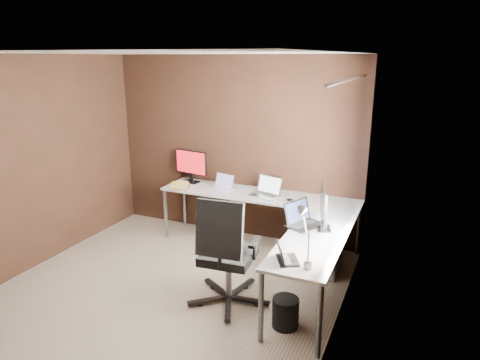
{
  "coord_description": "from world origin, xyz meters",
  "views": [
    {
      "loc": [
        2.38,
        -3.51,
        2.47
      ],
      "look_at": [
        0.45,
        0.95,
        1.06
      ],
      "focal_mm": 32.0,
      "sensor_mm": 36.0,
      "label": 1
    }
  ],
  "objects_px": {
    "laptop_white": "(222,186)",
    "book_stack": "(180,186)",
    "wastebasket": "(285,312)",
    "laptop_silver": "(267,192)",
    "laptop_black_small": "(285,257)",
    "desk_lamp": "(304,229)",
    "laptop_black_big": "(302,220)",
    "drawer_pedestal": "(322,246)",
    "monitor_right": "(324,205)",
    "monitor_left": "(191,164)",
    "office_chair": "(227,273)"
  },
  "relations": [
    {
      "from": "laptop_silver",
      "to": "desk_lamp",
      "type": "xyz_separation_m",
      "value": [
        0.94,
        -1.67,
        0.27
      ]
    },
    {
      "from": "laptop_white",
      "to": "book_stack",
      "type": "bearing_deg",
      "value": -146.18
    },
    {
      "from": "drawer_pedestal",
      "to": "laptop_silver",
      "type": "distance_m",
      "value": 1.01
    },
    {
      "from": "monitor_right",
      "to": "laptop_silver",
      "type": "relative_size",
      "value": 1.25
    },
    {
      "from": "laptop_black_big",
      "to": "book_stack",
      "type": "height_order",
      "value": "laptop_black_big"
    },
    {
      "from": "laptop_white",
      "to": "book_stack",
      "type": "xyz_separation_m",
      "value": [
        -0.55,
        -0.2,
        -0.01
      ]
    },
    {
      "from": "monitor_left",
      "to": "laptop_silver",
      "type": "distance_m",
      "value": 1.23
    },
    {
      "from": "laptop_black_small",
      "to": "wastebasket",
      "type": "relative_size",
      "value": 1.05
    },
    {
      "from": "drawer_pedestal",
      "to": "monitor_right",
      "type": "xyz_separation_m",
      "value": [
        0.09,
        -0.5,
        0.69
      ]
    },
    {
      "from": "laptop_silver",
      "to": "wastebasket",
      "type": "xyz_separation_m",
      "value": [
        0.77,
        -1.58,
        -0.64
      ]
    },
    {
      "from": "office_chair",
      "to": "wastebasket",
      "type": "xyz_separation_m",
      "value": [
        0.67,
        -0.15,
        -0.2
      ]
    },
    {
      "from": "drawer_pedestal",
      "to": "laptop_black_small",
      "type": "xyz_separation_m",
      "value": [
        -0.05,
        -1.35,
        0.47
      ]
    },
    {
      "from": "wastebasket",
      "to": "monitor_right",
      "type": "bearing_deg",
      "value": 78.95
    },
    {
      "from": "monitor_left",
      "to": "monitor_right",
      "type": "height_order",
      "value": "monitor_right"
    },
    {
      "from": "monitor_left",
      "to": "laptop_black_small",
      "type": "height_order",
      "value": "monitor_left"
    },
    {
      "from": "wastebasket",
      "to": "laptop_silver",
      "type": "bearing_deg",
      "value": 116.05
    },
    {
      "from": "monitor_right",
      "to": "laptop_black_small",
      "type": "distance_m",
      "value": 0.89
    },
    {
      "from": "laptop_white",
      "to": "laptop_black_big",
      "type": "distance_m",
      "value": 1.57
    },
    {
      "from": "laptop_black_small",
      "to": "laptop_black_big",
      "type": "bearing_deg",
      "value": -22.16
    },
    {
      "from": "drawer_pedestal",
      "to": "laptop_black_big",
      "type": "bearing_deg",
      "value": -106.99
    },
    {
      "from": "laptop_black_small",
      "to": "laptop_white",
      "type": "bearing_deg",
      "value": 11.71
    },
    {
      "from": "office_chair",
      "to": "wastebasket",
      "type": "height_order",
      "value": "office_chair"
    },
    {
      "from": "monitor_left",
      "to": "office_chair",
      "type": "relative_size",
      "value": 0.45
    },
    {
      "from": "laptop_black_small",
      "to": "wastebasket",
      "type": "height_order",
      "value": "laptop_black_small"
    },
    {
      "from": "book_stack",
      "to": "office_chair",
      "type": "xyz_separation_m",
      "value": [
        1.3,
        -1.26,
        -0.42
      ]
    },
    {
      "from": "desk_lamp",
      "to": "wastebasket",
      "type": "bearing_deg",
      "value": 155.43
    },
    {
      "from": "laptop_black_big",
      "to": "book_stack",
      "type": "xyz_separation_m",
      "value": [
        -1.88,
        0.62,
        -0.02
      ]
    },
    {
      "from": "laptop_white",
      "to": "laptop_black_small",
      "type": "bearing_deg",
      "value": -36.47
    },
    {
      "from": "laptop_silver",
      "to": "drawer_pedestal",
      "type": "bearing_deg",
      "value": -4.72
    },
    {
      "from": "laptop_white",
      "to": "wastebasket",
      "type": "distance_m",
      "value": 2.24
    },
    {
      "from": "laptop_white",
      "to": "laptop_silver",
      "type": "relative_size",
      "value": 0.76
    },
    {
      "from": "desk_lamp",
      "to": "monitor_left",
      "type": "bearing_deg",
      "value": 144.25
    },
    {
      "from": "monitor_left",
      "to": "laptop_black_small",
      "type": "bearing_deg",
      "value": -33.6
    },
    {
      "from": "monitor_left",
      "to": "laptop_white",
      "type": "xyz_separation_m",
      "value": [
        0.56,
        -0.14,
        -0.22
      ]
    },
    {
      "from": "drawer_pedestal",
      "to": "desk_lamp",
      "type": "distance_m",
      "value": 1.55
    },
    {
      "from": "book_stack",
      "to": "office_chair",
      "type": "height_order",
      "value": "office_chair"
    },
    {
      "from": "laptop_white",
      "to": "office_chair",
      "type": "height_order",
      "value": "office_chair"
    },
    {
      "from": "laptop_silver",
      "to": "monitor_left",
      "type": "bearing_deg",
      "value": -170.66
    },
    {
      "from": "laptop_black_big",
      "to": "laptop_silver",
      "type": "bearing_deg",
      "value": 64.2
    },
    {
      "from": "desk_lamp",
      "to": "book_stack",
      "type": "bearing_deg",
      "value": 149.79
    },
    {
      "from": "monitor_right",
      "to": "laptop_black_big",
      "type": "bearing_deg",
      "value": 65.39
    },
    {
      "from": "laptop_black_small",
      "to": "book_stack",
      "type": "distance_m",
      "value": 2.49
    },
    {
      "from": "laptop_black_big",
      "to": "office_chair",
      "type": "bearing_deg",
      "value": 160.83
    },
    {
      "from": "drawer_pedestal",
      "to": "laptop_white",
      "type": "distance_m",
      "value": 1.59
    },
    {
      "from": "book_stack",
      "to": "laptop_silver",
      "type": "bearing_deg",
      "value": 8.47
    },
    {
      "from": "laptop_black_small",
      "to": "office_chair",
      "type": "bearing_deg",
      "value": 41.86
    },
    {
      "from": "drawer_pedestal",
      "to": "laptop_silver",
      "type": "relative_size",
      "value": 1.37
    },
    {
      "from": "drawer_pedestal",
      "to": "laptop_black_small",
      "type": "distance_m",
      "value": 1.43
    },
    {
      "from": "monitor_left",
      "to": "laptop_black_small",
      "type": "distance_m",
      "value": 2.72
    },
    {
      "from": "drawer_pedestal",
      "to": "wastebasket",
      "type": "height_order",
      "value": "drawer_pedestal"
    }
  ]
}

